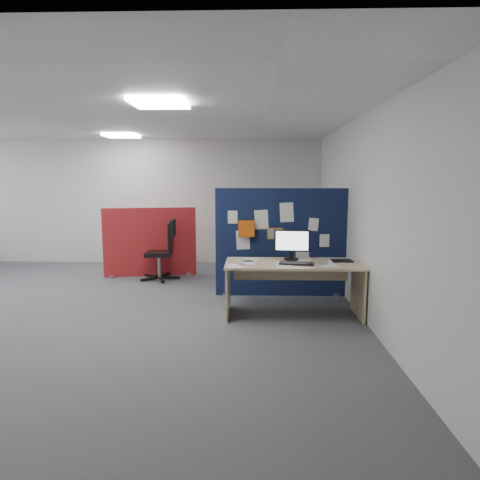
{
  "coord_description": "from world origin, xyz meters",
  "views": [
    {
      "loc": [
        3.03,
        -5.84,
        1.84
      ],
      "look_at": [
        2.86,
        0.06,
        1.0
      ],
      "focal_mm": 32.0,
      "sensor_mm": 36.0,
      "label": 1
    }
  ],
  "objects_px": {
    "monitor_main": "(292,243)",
    "office_chair": "(165,246)",
    "navy_divider": "(280,243)",
    "red_divider": "(150,243)",
    "main_desk": "(293,274)"
  },
  "relations": [
    {
      "from": "monitor_main",
      "to": "office_chair",
      "type": "bearing_deg",
      "value": 145.9
    },
    {
      "from": "office_chair",
      "to": "navy_divider",
      "type": "bearing_deg",
      "value": -29.98
    },
    {
      "from": "red_divider",
      "to": "office_chair",
      "type": "bearing_deg",
      "value": -52.77
    },
    {
      "from": "main_desk",
      "to": "red_divider",
      "type": "height_order",
      "value": "red_divider"
    },
    {
      "from": "navy_divider",
      "to": "monitor_main",
      "type": "height_order",
      "value": "navy_divider"
    },
    {
      "from": "red_divider",
      "to": "office_chair",
      "type": "distance_m",
      "value": 0.47
    },
    {
      "from": "red_divider",
      "to": "office_chair",
      "type": "xyz_separation_m",
      "value": [
        0.35,
        -0.31,
        -0.02
      ]
    },
    {
      "from": "office_chair",
      "to": "monitor_main",
      "type": "bearing_deg",
      "value": -43.77
    },
    {
      "from": "navy_divider",
      "to": "monitor_main",
      "type": "bearing_deg",
      "value": -82.34
    },
    {
      "from": "monitor_main",
      "to": "main_desk",
      "type": "bearing_deg",
      "value": -80.86
    },
    {
      "from": "monitor_main",
      "to": "red_divider",
      "type": "bearing_deg",
      "value": 145.71
    },
    {
      "from": "navy_divider",
      "to": "main_desk",
      "type": "bearing_deg",
      "value": -83.11
    },
    {
      "from": "monitor_main",
      "to": "navy_divider",
      "type": "bearing_deg",
      "value": 104.02
    },
    {
      "from": "main_desk",
      "to": "red_divider",
      "type": "relative_size",
      "value": 1.06
    },
    {
      "from": "navy_divider",
      "to": "monitor_main",
      "type": "distance_m",
      "value": 0.82
    }
  ]
}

